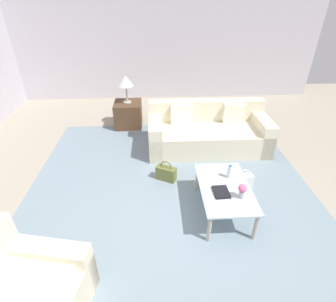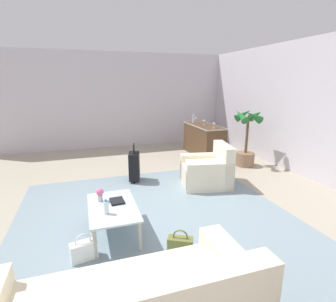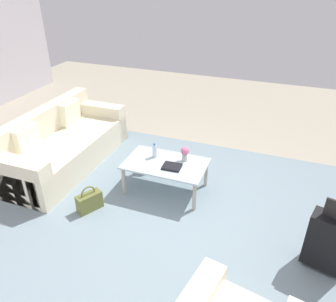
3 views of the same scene
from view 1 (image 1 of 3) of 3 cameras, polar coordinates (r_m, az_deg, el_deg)
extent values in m
plane|color=#A89E89|center=(3.52, 4.75, -17.70)|extent=(12.00, 12.00, 0.00)
cube|color=silver|center=(7.41, 0.11, 23.13)|extent=(0.12, 8.00, 3.10)
cube|color=gray|center=(3.91, 0.69, -11.14)|extent=(5.20, 4.40, 0.01)
cube|color=beige|center=(5.09, 8.67, 2.75)|extent=(0.97, 2.24, 0.45)
cube|color=beige|center=(5.33, 8.12, 6.60)|extent=(0.22, 2.24, 0.85)
cube|color=beige|center=(5.34, 19.39, 3.80)|extent=(0.97, 0.24, 0.64)
cube|color=beige|center=(4.95, -2.72, 3.46)|extent=(0.97, 0.24, 0.64)
cube|color=white|center=(5.22, 14.10, 7.86)|extent=(0.15, 0.40, 0.41)
cube|color=white|center=(5.03, 2.89, 7.85)|extent=(0.13, 0.40, 0.40)
cube|color=beige|center=(3.13, -24.87, -21.59)|extent=(0.39, 0.98, 0.60)
cube|color=white|center=(2.82, -28.62, -24.83)|extent=(0.78, 0.82, 0.08)
cube|color=silver|center=(3.59, 12.27, -7.74)|extent=(1.10, 0.67, 0.02)
cylinder|color=#ADA899|center=(3.33, 8.98, -16.39)|extent=(0.05, 0.05, 0.41)
cylinder|color=#ADA899|center=(4.05, 6.36, -5.88)|extent=(0.05, 0.05, 0.41)
cylinder|color=#ADA899|center=(3.48, 18.52, -15.40)|extent=(0.05, 0.05, 0.41)
cylinder|color=#ADA899|center=(4.17, 14.13, -5.49)|extent=(0.05, 0.05, 0.41)
cylinder|color=silver|center=(3.71, 13.23, -4.47)|extent=(0.06, 0.06, 0.18)
cylinder|color=#2D6BBC|center=(3.65, 13.42, -3.18)|extent=(0.04, 0.04, 0.02)
cube|color=black|center=(3.46, 11.49, -8.73)|extent=(0.25, 0.20, 0.03)
cylinder|color=#B2B7BC|center=(3.43, 15.70, -9.10)|extent=(0.07, 0.07, 0.10)
sphere|color=#DB6693|center=(3.37, 15.95, -7.80)|extent=(0.11, 0.11, 0.11)
cube|color=#513823|center=(5.99, -8.62, 7.90)|extent=(0.59, 0.59, 0.55)
cylinder|color=#ADA899|center=(5.88, -8.84, 10.47)|extent=(0.18, 0.18, 0.02)
cylinder|color=#ADA899|center=(5.81, -9.00, 12.19)|extent=(0.04, 0.04, 0.35)
cone|color=white|center=(5.73, -9.24, 14.86)|extent=(0.33, 0.33, 0.21)
cube|color=olive|center=(4.26, -0.42, -4.92)|extent=(0.27, 0.35, 0.24)
torus|color=olive|center=(4.18, -0.43, -3.38)|extent=(0.11, 0.18, 0.20)
cube|color=white|center=(4.24, 15.84, -6.51)|extent=(0.20, 0.34, 0.24)
torus|color=white|center=(4.16, 16.12, -5.00)|extent=(0.06, 0.20, 0.20)
camera|label=2|loc=(6.27, 9.02, 26.67)|focal=28.00mm
camera|label=3|loc=(2.91, -70.31, 13.58)|focal=35.00mm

